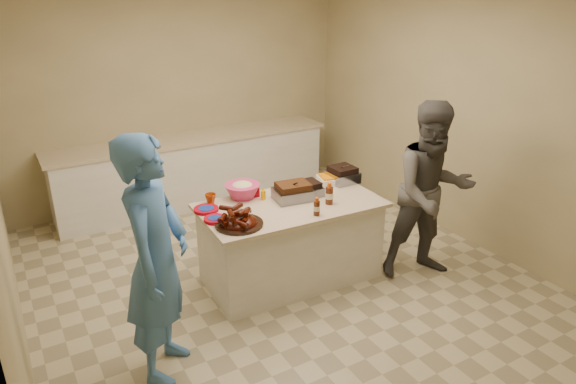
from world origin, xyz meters
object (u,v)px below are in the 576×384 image
bbq_bottle_a (317,215)px  guest_blue (168,366)px  rib_platter (239,225)px  roasting_pan (342,182)px  mustard_bottle (263,200)px  guest_gray (422,272)px  coleslaw_bowl (243,198)px  plastic_cup (211,204)px  bbq_bottle_b (329,204)px  island (291,278)px

bbq_bottle_a → guest_blue: (-1.52, -0.29, -0.80)m
rib_platter → roasting_pan: (1.36, 0.39, 0.00)m
mustard_bottle → guest_gray: (1.39, -0.79, -0.80)m
coleslaw_bowl → plastic_cup: size_ratio=3.24×
rib_platter → bbq_bottle_b: (0.92, -0.01, 0.00)m
roasting_pan → guest_gray: roasting_pan is taller
roasting_pan → guest_gray: 1.22m
coleslaw_bowl → plastic_cup: coleslaw_bowl is taller
plastic_cup → guest_gray: bearing=-27.3°
rib_platter → roasting_pan: rib_platter is taller
roasting_pan → mustard_bottle: (-0.93, -0.01, 0.00)m
rib_platter → bbq_bottle_a: size_ratio=2.48×
island → rib_platter: bearing=-161.9°
coleslaw_bowl → guest_blue: coleslaw_bowl is taller
island → coleslaw_bowl: 0.94m
guest_gray → roasting_pan: bearing=138.3°
rib_platter → guest_gray: (1.83, -0.41, -0.80)m
plastic_cup → guest_blue: (-0.81, -1.00, -0.80)m
rib_platter → mustard_bottle: rib_platter is taller
bbq_bottle_a → bbq_bottle_b: bearing=32.3°
island → coleslaw_bowl: bearing=134.3°
bbq_bottle_a → guest_blue: bearing=-169.3°
mustard_bottle → guest_gray: mustard_bottle is taller
island → guest_blue: bearing=-154.4°
island → bbq_bottle_b: 0.88m
bbq_bottle_b → mustard_bottle: bearing=140.4°
coleslaw_bowl → bbq_bottle_a: 0.80m
guest_gray → rib_platter: bearing=-174.2°
roasting_pan → mustard_bottle: size_ratio=2.28×
coleslaw_bowl → bbq_bottle_a: size_ratio=2.01×
rib_platter → guest_gray: rib_platter is taller
guest_blue → coleslaw_bowl: bearing=-14.0°
bbq_bottle_a → guest_gray: 1.42m
plastic_cup → guest_blue: size_ratio=0.06×
rib_platter → guest_blue: 1.25m
roasting_pan → island: bearing=-163.6°
bbq_bottle_a → mustard_bottle: 0.60m
bbq_bottle_a → mustard_bottle: bearing=114.0°
island → plastic_cup: bearing=151.9°
island → bbq_bottle_b: size_ratio=8.13×
mustard_bottle → guest_blue: (-1.28, -0.84, -0.80)m
bbq_bottle_a → bbq_bottle_b: size_ratio=0.80×
guest_gray → bbq_bottle_b: bearing=174.8°
guest_blue → guest_gray: guest_gray is taller
rib_platter → roasting_pan: 1.42m
guest_blue → guest_gray: size_ratio=1.06×
rib_platter → mustard_bottle: 0.58m
mustard_bottle → island: bearing=-50.8°
plastic_cup → guest_blue: 1.52m
rib_platter → coleslaw_bowl: coleslaw_bowl is taller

